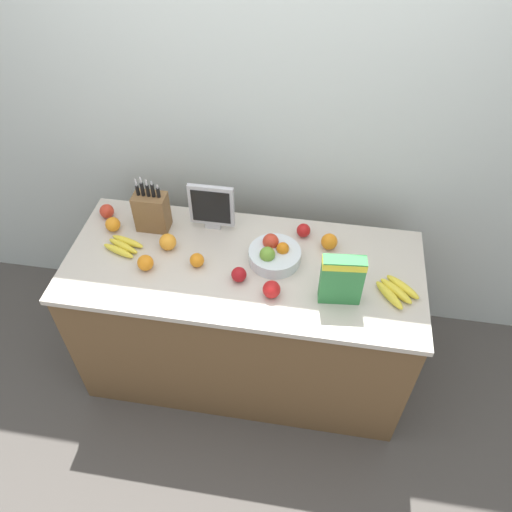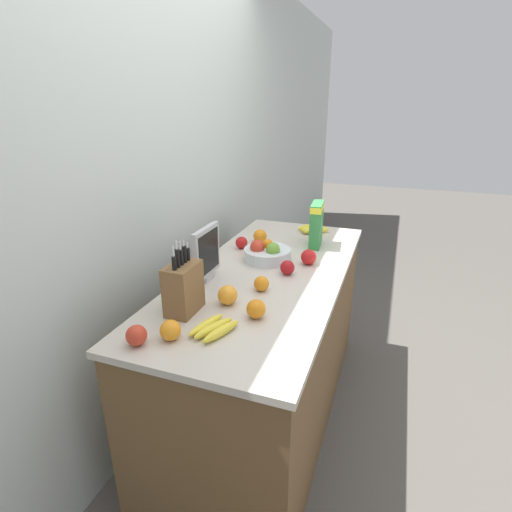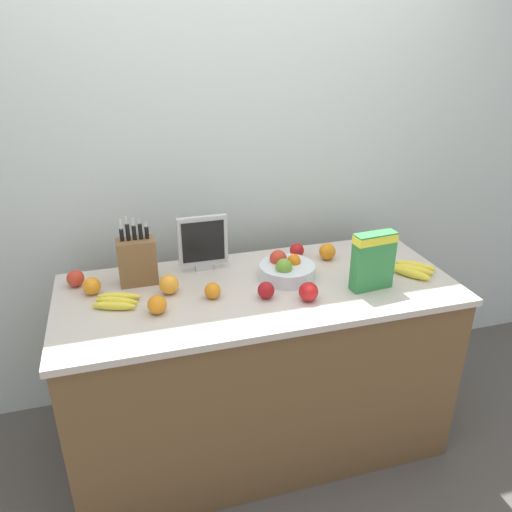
{
  "view_description": "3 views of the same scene",
  "coord_description": "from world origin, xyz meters",
  "views": [
    {
      "loc": [
        0.33,
        -1.64,
        2.65
      ],
      "look_at": [
        0.07,
        -0.02,
        0.98
      ],
      "focal_mm": 35.0,
      "sensor_mm": 36.0,
      "label": 1
    },
    {
      "loc": [
        -1.78,
        -0.58,
        1.7
      ],
      "look_at": [
        -0.09,
        0.03,
        1.0
      ],
      "focal_mm": 28.0,
      "sensor_mm": 36.0,
      "label": 2
    },
    {
      "loc": [
        -0.56,
        -1.87,
        1.94
      ],
      "look_at": [
        0.0,
        0.06,
        1.01
      ],
      "focal_mm": 35.0,
      "sensor_mm": 36.0,
      "label": 3
    }
  ],
  "objects": [
    {
      "name": "orange_front_center",
      "position": [
        -0.71,
        0.14,
        0.93
      ],
      "size": [
        0.08,
        0.08,
        0.08
      ],
      "primitive_type": "sphere",
      "color": "orange",
      "rests_on": "counter"
    },
    {
      "name": "small_monitor",
      "position": [
        -0.2,
        0.24,
        1.03
      ],
      "size": [
        0.23,
        0.03,
        0.27
      ],
      "color": "#B7B7BC",
      "rests_on": "counter"
    },
    {
      "name": "apple_by_knife_block",
      "position": [
        0.16,
        -0.17,
        0.93
      ],
      "size": [
        0.08,
        0.08,
        0.08
      ],
      "primitive_type": "sphere",
      "color": "red",
      "rests_on": "counter"
    },
    {
      "name": "cereal_box",
      "position": [
        0.47,
        -0.15,
        1.03
      ],
      "size": [
        0.19,
        0.08,
        0.26
      ],
      "rotation": [
        0.0,
        0.0,
        0.1
      ],
      "color": "#338442",
      "rests_on": "counter"
    },
    {
      "name": "knife_block",
      "position": [
        -0.51,
        0.19,
        1.0
      ],
      "size": [
        0.17,
        0.11,
        0.32
      ],
      "color": "brown",
      "rests_on": "counter"
    },
    {
      "name": "counter",
      "position": [
        0.0,
        0.0,
        0.44
      ],
      "size": [
        1.76,
        0.75,
        0.89
      ],
      "color": "brown",
      "rests_on": "ground_plane"
    },
    {
      "name": "apple_leftmost",
      "position": [
        0.27,
        0.25,
        0.92
      ],
      "size": [
        0.07,
        0.07,
        0.07
      ],
      "primitive_type": "sphere",
      "color": "red",
      "rests_on": "counter"
    },
    {
      "name": "orange_mid_left",
      "position": [
        -0.22,
        -0.04,
        0.92
      ],
      "size": [
        0.07,
        0.07,
        0.07
      ],
      "primitive_type": "sphere",
      "color": "orange",
      "rests_on": "counter"
    },
    {
      "name": "banana_bunch_left",
      "position": [
        0.73,
        -0.07,
        0.91
      ],
      "size": [
        0.22,
        0.22,
        0.04
      ],
      "rotation": [
        0.0,
        0.0,
        5.48
      ],
      "color": "yellow",
      "rests_on": "counter"
    },
    {
      "name": "apple_front",
      "position": [
        -0.0,
        -0.1,
        0.92
      ],
      "size": [
        0.07,
        0.07,
        0.07
      ],
      "primitive_type": "sphere",
      "color": "#A31419",
      "rests_on": "counter"
    },
    {
      "name": "fruit_bowl",
      "position": [
        0.15,
        0.05,
        0.93
      ],
      "size": [
        0.26,
        0.26,
        0.12
      ],
      "color": "silver",
      "rests_on": "counter"
    },
    {
      "name": "banana_bunch_right",
      "position": [
        -0.61,
        0.01,
        0.91
      ],
      "size": [
        0.21,
        0.16,
        0.04
      ],
      "rotation": [
        0.0,
        0.0,
        5.98
      ],
      "color": "yellow",
      "rests_on": "counter"
    },
    {
      "name": "orange_by_cereal",
      "position": [
        -0.39,
        0.05,
        0.93
      ],
      "size": [
        0.08,
        0.08,
        0.08
      ],
      "primitive_type": "sphere",
      "color": "orange",
      "rests_on": "counter"
    },
    {
      "name": "apple_rear",
      "position": [
        -0.78,
        0.23,
        0.93
      ],
      "size": [
        0.08,
        0.08,
        0.08
      ],
      "primitive_type": "sphere",
      "color": "red",
      "rests_on": "counter"
    },
    {
      "name": "orange_mid_right",
      "position": [
        -0.46,
        -0.1,
        0.93
      ],
      "size": [
        0.08,
        0.08,
        0.08
      ],
      "primitive_type": "sphere",
      "color": "orange",
      "rests_on": "counter"
    },
    {
      "name": "orange_near_bowl",
      "position": [
        0.41,
        0.18,
        0.93
      ],
      "size": [
        0.08,
        0.08,
        0.08
      ],
      "primitive_type": "sphere",
      "color": "orange",
      "rests_on": "counter"
    },
    {
      "name": "ground_plane",
      "position": [
        0.0,
        0.0,
        0.0
      ],
      "size": [
        14.0,
        14.0,
        0.0
      ],
      "primitive_type": "plane",
      "color": "#514C47"
    },
    {
      "name": "wall_back",
      "position": [
        0.0,
        0.59,
        1.3
      ],
      "size": [
        9.0,
        0.06,
        2.6
      ],
      "color": "silver",
      "rests_on": "ground_plane"
    }
  ]
}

